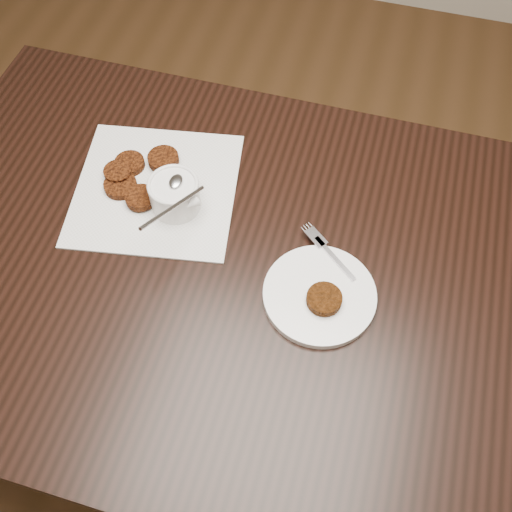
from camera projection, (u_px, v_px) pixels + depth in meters
The scene contains 6 objects.
floor at pixel (253, 417), 1.63m from camera, with size 4.00×4.00×0.00m, color brown.
table at pixel (254, 351), 1.33m from camera, with size 1.36×0.87×0.75m, color black.
napkin at pixel (156, 189), 1.11m from camera, with size 0.31×0.31×0.00m, color white.
sauce_ramekin at pixel (173, 183), 1.03m from camera, with size 0.12×0.12×0.13m, color white, non-canonical shape.
patty_cluster at pixel (136, 174), 1.11m from camera, with size 0.20×0.20×0.02m, color #6A2D0D, non-canonical shape.
plate_with_patty at pixel (320, 293), 0.97m from camera, with size 0.19×0.19×0.03m, color white, non-canonical shape.
Camera 1 is at (0.14, -0.45, 1.62)m, focal length 40.35 mm.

